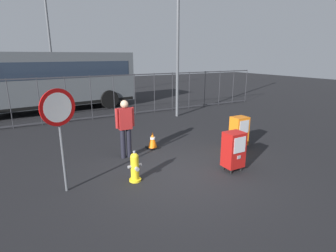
% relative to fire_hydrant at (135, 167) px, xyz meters
% --- Properties ---
extents(ground_plane, '(60.00, 60.00, 0.00)m').
position_rel_fire_hydrant_xyz_m(ground_plane, '(1.16, -0.17, -0.35)').
color(ground_plane, black).
extents(fire_hydrant, '(0.33, 0.32, 0.75)m').
position_rel_fire_hydrant_xyz_m(fire_hydrant, '(0.00, 0.00, 0.00)').
color(fire_hydrant, yellow).
rests_on(fire_hydrant, ground_plane).
extents(newspaper_box_primary, '(0.48, 0.42, 1.02)m').
position_rel_fire_hydrant_xyz_m(newspaper_box_primary, '(3.71, 0.50, 0.22)').
color(newspaper_box_primary, black).
rests_on(newspaper_box_primary, ground_plane).
extents(newspaper_box_secondary, '(0.48, 0.42, 1.02)m').
position_rel_fire_hydrant_xyz_m(newspaper_box_secondary, '(2.39, -0.68, 0.22)').
color(newspaper_box_secondary, black).
rests_on(newspaper_box_secondary, ground_plane).
extents(stop_sign, '(0.71, 0.31, 2.23)m').
position_rel_fire_hydrant_xyz_m(stop_sign, '(-1.48, 0.29, 1.25)').
color(stop_sign, '#4C4F54').
rests_on(stop_sign, ground_plane).
extents(pedestrian, '(0.55, 0.22, 1.67)m').
position_rel_fire_hydrant_xyz_m(pedestrian, '(0.35, 1.50, 0.60)').
color(pedestrian, black).
rests_on(pedestrian, ground_plane).
extents(traffic_cone, '(0.36, 0.36, 0.53)m').
position_rel_fire_hydrant_xyz_m(traffic_cone, '(1.35, 1.84, -0.09)').
color(traffic_cone, black).
rests_on(traffic_cone, ground_plane).
extents(fence_barrier, '(18.03, 0.04, 2.00)m').
position_rel_fire_hydrant_xyz_m(fence_barrier, '(1.16, 6.65, 0.67)').
color(fence_barrier, '#2D2D33').
rests_on(fence_barrier, ground_plane).
extents(bus_near, '(10.72, 3.76, 3.00)m').
position_rel_fire_hydrant_xyz_m(bus_near, '(-1.69, 9.65, 1.36)').
color(bus_near, '#4C5156').
rests_on(bus_near, ground_plane).
extents(street_light_near_left, '(0.32, 0.32, 8.33)m').
position_rel_fire_hydrant_xyz_m(street_light_near_left, '(4.36, 5.33, 4.39)').
color(street_light_near_left, '#4C4F54').
rests_on(street_light_near_left, ground_plane).
extents(street_light_near_right, '(0.32, 0.32, 8.37)m').
position_rel_fire_hydrant_xyz_m(street_light_near_right, '(-0.17, 13.05, 4.41)').
color(street_light_near_right, '#4C4F54').
rests_on(street_light_near_right, ground_plane).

